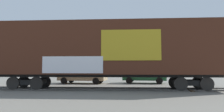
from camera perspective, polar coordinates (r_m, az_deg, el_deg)
The scene contains 7 objects.
ground_plane at distance 13.50m, azimuth -2.33°, elevation -10.22°, with size 260.00×260.00×0.00m, color slate.
track at distance 13.50m, azimuth -2.47°, elevation -10.05°, with size 60.02×3.43×0.08m.
freight_car at distance 13.47m, azimuth -1.30°, elevation 1.84°, with size 17.54×3.46×4.96m.
flagpole at distance 24.19m, azimuth -19.27°, elevation 3.74°, with size 1.06×1.03×7.43m.
hillside at distance 78.96m, azimuth 1.44°, elevation -0.22°, with size 138.16×42.05×18.44m.
parked_car_tan at distance 19.03m, azimuth -9.17°, elevation -5.95°, with size 4.96×2.54×1.54m.
parked_car_green at distance 19.26m, azimuth 9.75°, elevation -5.87°, with size 4.52×2.52×1.60m.
Camera 1 is at (1.06, -13.38, 1.44)m, focal length 29.53 mm.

